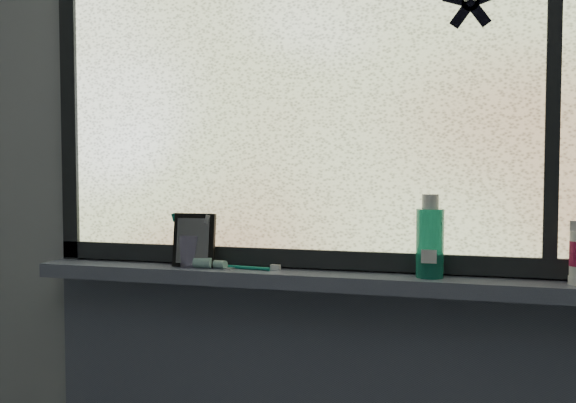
% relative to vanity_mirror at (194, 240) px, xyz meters
% --- Properties ---
extents(wall_back, '(3.00, 0.01, 2.50)m').
position_rel_vanity_mirror_xyz_m(wall_back, '(0.34, 0.08, 0.15)').
color(wall_back, '#9EA3A8').
rests_on(wall_back, ground).
extents(windowsill, '(1.62, 0.14, 0.04)m').
position_rel_vanity_mirror_xyz_m(windowsill, '(0.34, 0.00, -0.10)').
color(windowsill, slate).
rests_on(windowsill, wall_back).
extents(window_pane, '(1.50, 0.01, 1.00)m').
position_rel_vanity_mirror_xyz_m(window_pane, '(0.34, 0.06, 0.43)').
color(window_pane, silver).
rests_on(window_pane, wall_back).
extents(frame_bottom, '(1.60, 0.03, 0.05)m').
position_rel_vanity_mirror_xyz_m(frame_bottom, '(0.34, 0.05, -0.05)').
color(frame_bottom, black).
rests_on(frame_bottom, windowsill).
extents(frame_left, '(0.05, 0.03, 1.10)m').
position_rel_vanity_mirror_xyz_m(frame_left, '(-0.43, 0.05, 0.43)').
color(frame_left, black).
rests_on(frame_left, wall_back).
extents(frame_mullion, '(0.03, 0.03, 1.00)m').
position_rel_vanity_mirror_xyz_m(frame_mullion, '(0.94, 0.05, 0.43)').
color(frame_mullion, black).
rests_on(frame_mullion, wall_back).
extents(starfish_sticker, '(0.15, 0.02, 0.15)m').
position_rel_vanity_mirror_xyz_m(starfish_sticker, '(0.74, 0.04, 0.62)').
color(starfish_sticker, black).
rests_on(starfish_sticker, window_pane).
extents(vanity_mirror, '(0.12, 0.06, 0.15)m').
position_rel_vanity_mirror_xyz_m(vanity_mirror, '(0.00, 0.00, 0.00)').
color(vanity_mirror, black).
rests_on(vanity_mirror, windowsill).
extents(toothpaste_tube, '(0.17, 0.06, 0.03)m').
position_rel_vanity_mirror_xyz_m(toothpaste_tube, '(0.05, -0.01, -0.06)').
color(toothpaste_tube, silver).
rests_on(toothpaste_tube, windowsill).
extents(toothbrush_cup, '(0.07, 0.07, 0.09)m').
position_rel_vanity_mirror_xyz_m(toothbrush_cup, '(-0.01, 0.01, -0.03)').
color(toothbrush_cup, '#AFA4D9').
rests_on(toothbrush_cup, windowsill).
extents(toothbrush_lying, '(0.22, 0.05, 0.01)m').
position_rel_vanity_mirror_xyz_m(toothbrush_lying, '(0.14, 0.00, -0.07)').
color(toothbrush_lying, '#0D7866').
rests_on(toothbrush_lying, windowsill).
extents(mouthwash_bottle, '(0.08, 0.08, 0.18)m').
position_rel_vanity_mirror_xyz_m(mouthwash_bottle, '(0.65, 0.00, 0.03)').
color(mouthwash_bottle, '#1B8B70').
rests_on(mouthwash_bottle, windowsill).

